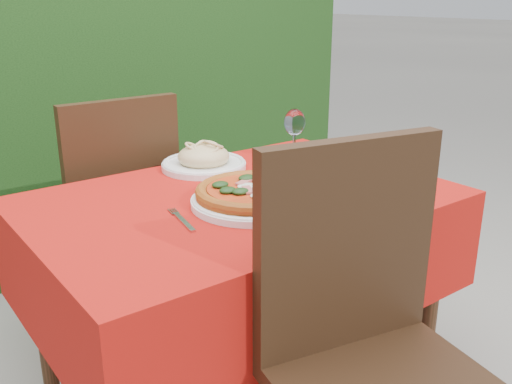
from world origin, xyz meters
TOP-DOWN VIEW (x-y plane):
  - hedge at (0.00, 1.55)m, footprint 3.20×0.55m
  - dining_table at (0.00, 0.00)m, footprint 1.26×0.86m
  - chair_near at (-0.07, -0.61)m, footprint 0.55×0.55m
  - chair_far at (-0.13, 0.66)m, footprint 0.45×0.45m
  - pizza_plate at (-0.02, -0.09)m, footprint 0.36×0.36m
  - pasta_plate at (0.06, 0.31)m, footprint 0.30×0.30m
  - water_glass at (0.41, 0.04)m, footprint 0.08×0.08m
  - wine_glass at (0.38, 0.20)m, footprint 0.08×0.08m
  - fork at (-0.25, -0.09)m, footprint 0.06×0.20m

SIDE VIEW (x-z plane):
  - chair_far at x=-0.13m, z-range 0.07..1.05m
  - chair_near at x=-0.07m, z-range 0.08..1.11m
  - dining_table at x=0.00m, z-range 0.22..0.97m
  - fork at x=-0.25m, z-range 0.75..0.75m
  - pasta_plate at x=0.06m, z-range 0.74..0.82m
  - pizza_plate at x=-0.02m, z-range 0.75..0.81m
  - water_glass at x=0.41m, z-range 0.74..0.84m
  - wine_glass at x=0.38m, z-range 0.79..0.98m
  - hedge at x=0.00m, z-range 0.03..1.81m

